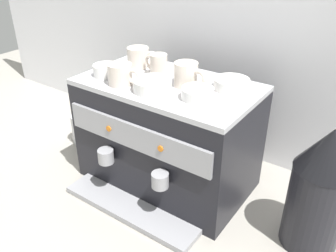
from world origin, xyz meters
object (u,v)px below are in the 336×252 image
object	(u,v)px
coffee_grinder	(320,189)
milk_pitcher	(82,129)
ceramic_cup_3	(158,65)
ceramic_bowl_1	(197,94)
ceramic_bowl_2	(153,86)
ceramic_bowl_3	(232,84)
espresso_machine	(167,135)
ceramic_cup_1	(121,74)
ceramic_cup_2	(187,75)
ceramic_cup_0	(139,57)
ceramic_bowl_0	(106,70)

from	to	relation	value
coffee_grinder	milk_pitcher	distance (m)	1.04
ceramic_cup_3	ceramic_bowl_1	distance (m)	0.24
ceramic_bowl_2	ceramic_bowl_3	distance (m)	0.26
espresso_machine	ceramic_cup_1	bearing A→B (deg)	-140.24
ceramic_cup_2	ceramic_bowl_3	size ratio (longest dim) A/B	1.05
ceramic_cup_0	coffee_grinder	world-z (taller)	ceramic_cup_0
ceramic_cup_0	ceramic_cup_3	size ratio (longest dim) A/B	1.18
espresso_machine	ceramic_cup_3	bearing A→B (deg)	149.26
ceramic_cup_3	milk_pitcher	xyz separation A→B (m)	(-0.41, -0.04, -0.38)
ceramic_bowl_3	ceramic_cup_2	bearing A→B (deg)	-154.30
ceramic_bowl_1	milk_pitcher	size ratio (longest dim) A/B	0.74
espresso_machine	ceramic_bowl_3	bearing A→B (deg)	21.44
ceramic_bowl_2	ceramic_bowl_3	size ratio (longest dim) A/B	1.07
ceramic_cup_1	ceramic_cup_2	bearing A→B (deg)	31.27
ceramic_cup_1	ceramic_cup_3	world-z (taller)	ceramic_cup_3
ceramic_cup_0	ceramic_bowl_3	distance (m)	0.38
ceramic_cup_0	espresso_machine	bearing A→B (deg)	-21.50
ceramic_cup_1	ceramic_bowl_3	distance (m)	0.37
ceramic_bowl_3	coffee_grinder	world-z (taller)	ceramic_bowl_3
ceramic_bowl_0	espresso_machine	bearing A→B (deg)	17.34
ceramic_bowl_2	coffee_grinder	bearing A→B (deg)	8.10
espresso_machine	ceramic_cup_0	distance (m)	0.31
ceramic_bowl_2	ceramic_bowl_3	world-z (taller)	ceramic_bowl_2
espresso_machine	ceramic_bowl_2	world-z (taller)	ceramic_bowl_2
ceramic_cup_2	ceramic_bowl_0	world-z (taller)	ceramic_cup_2
coffee_grinder	milk_pitcher	world-z (taller)	coffee_grinder
ceramic_cup_3	coffee_grinder	distance (m)	0.67
ceramic_cup_2	ceramic_cup_0	bearing A→B (deg)	167.56
ceramic_cup_0	ceramic_bowl_2	distance (m)	0.24
ceramic_bowl_3	ceramic_bowl_1	bearing A→B (deg)	-111.83
espresso_machine	ceramic_bowl_1	size ratio (longest dim) A/B	6.05
ceramic_bowl_2	ceramic_bowl_0	bearing A→B (deg)	176.35
ceramic_cup_2	ceramic_bowl_1	world-z (taller)	ceramic_cup_2
ceramic_cup_1	milk_pitcher	size ratio (longest dim) A/B	0.88
ceramic_cup_3	ceramic_bowl_2	bearing A→B (deg)	-59.96
ceramic_bowl_3	milk_pitcher	xyz separation A→B (m)	(-0.68, -0.08, -0.36)
ceramic_cup_1	ceramic_bowl_1	xyz separation A→B (m)	(0.27, 0.05, -0.02)
coffee_grinder	ceramic_bowl_3	bearing A→B (deg)	166.35
ceramic_cup_1	ceramic_bowl_2	world-z (taller)	ceramic_cup_1
ceramic_bowl_2	coffee_grinder	xyz separation A→B (m)	(0.55, 0.08, -0.22)
ceramic_cup_3	ceramic_bowl_0	world-z (taller)	ceramic_cup_3
ceramic_cup_3	ceramic_bowl_3	bearing A→B (deg)	8.01
ceramic_bowl_0	coffee_grinder	xyz separation A→B (m)	(0.77, 0.06, -0.22)
ceramic_cup_1	ceramic_bowl_0	size ratio (longest dim) A/B	1.33
ceramic_cup_0	ceramic_cup_3	world-z (taller)	ceramic_cup_3
ceramic_bowl_1	coffee_grinder	size ratio (longest dim) A/B	0.25
coffee_grinder	ceramic_cup_3	bearing A→B (deg)	175.75
ceramic_cup_1	ceramic_cup_2	world-z (taller)	ceramic_cup_2
ceramic_cup_0	coffee_grinder	bearing A→B (deg)	-5.89
milk_pitcher	ceramic_cup_1	bearing A→B (deg)	-15.70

